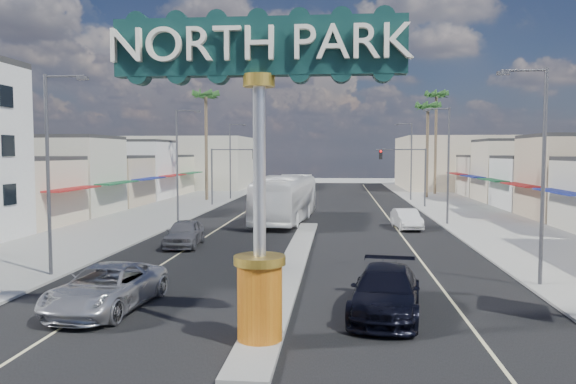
% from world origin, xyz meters
% --- Properties ---
extents(ground, '(160.00, 160.00, 0.00)m').
position_xyz_m(ground, '(0.00, 30.00, 0.00)').
color(ground, gray).
rests_on(ground, ground).
extents(road, '(20.00, 120.00, 0.01)m').
position_xyz_m(road, '(0.00, 30.00, 0.01)').
color(road, black).
rests_on(road, ground).
extents(median_island, '(1.30, 30.00, 0.16)m').
position_xyz_m(median_island, '(0.00, 14.00, 0.08)').
color(median_island, gray).
rests_on(median_island, ground).
extents(sidewalk_left, '(8.00, 120.00, 0.12)m').
position_xyz_m(sidewalk_left, '(-14.00, 30.00, 0.06)').
color(sidewalk_left, gray).
rests_on(sidewalk_left, ground).
extents(sidewalk_right, '(8.00, 120.00, 0.12)m').
position_xyz_m(sidewalk_right, '(14.00, 30.00, 0.06)').
color(sidewalk_right, gray).
rests_on(sidewalk_right, ground).
extents(storefront_row_left, '(12.00, 42.00, 6.00)m').
position_xyz_m(storefront_row_left, '(-24.00, 43.00, 3.00)').
color(storefront_row_left, beige).
rests_on(storefront_row_left, ground).
extents(storefront_row_right, '(12.00, 42.00, 6.00)m').
position_xyz_m(storefront_row_right, '(24.00, 43.00, 3.00)').
color(storefront_row_right, '#B7B29E').
rests_on(storefront_row_right, ground).
extents(backdrop_far_left, '(20.00, 20.00, 8.00)m').
position_xyz_m(backdrop_far_left, '(-22.00, 75.00, 4.00)').
color(backdrop_far_left, '#B7B29E').
rests_on(backdrop_far_left, ground).
extents(backdrop_far_right, '(20.00, 20.00, 8.00)m').
position_xyz_m(backdrop_far_right, '(22.00, 75.00, 4.00)').
color(backdrop_far_right, beige).
rests_on(backdrop_far_right, ground).
extents(gateway_sign, '(8.20, 1.50, 9.15)m').
position_xyz_m(gateway_sign, '(0.00, 1.98, 5.93)').
color(gateway_sign, '#BB4C0E').
rests_on(gateway_sign, median_island).
extents(traffic_signal_left, '(5.09, 0.45, 6.00)m').
position_xyz_m(traffic_signal_left, '(-9.18, 43.99, 4.27)').
color(traffic_signal_left, '#47474C').
rests_on(traffic_signal_left, ground).
extents(traffic_signal_right, '(5.09, 0.45, 6.00)m').
position_xyz_m(traffic_signal_right, '(9.18, 43.99, 4.27)').
color(traffic_signal_right, '#47474C').
rests_on(traffic_signal_right, ground).
extents(streetlight_l_near, '(2.03, 0.22, 9.00)m').
position_xyz_m(streetlight_l_near, '(-10.43, 10.00, 5.07)').
color(streetlight_l_near, '#47474C').
rests_on(streetlight_l_near, ground).
extents(streetlight_l_mid, '(2.03, 0.22, 9.00)m').
position_xyz_m(streetlight_l_mid, '(-10.43, 30.00, 5.07)').
color(streetlight_l_mid, '#47474C').
rests_on(streetlight_l_mid, ground).
extents(streetlight_l_far, '(2.03, 0.22, 9.00)m').
position_xyz_m(streetlight_l_far, '(-10.43, 52.00, 5.07)').
color(streetlight_l_far, '#47474C').
rests_on(streetlight_l_far, ground).
extents(streetlight_r_near, '(2.03, 0.22, 9.00)m').
position_xyz_m(streetlight_r_near, '(10.43, 10.00, 5.07)').
color(streetlight_r_near, '#47474C').
rests_on(streetlight_r_near, ground).
extents(streetlight_r_mid, '(2.03, 0.22, 9.00)m').
position_xyz_m(streetlight_r_mid, '(10.43, 30.00, 5.07)').
color(streetlight_r_mid, '#47474C').
rests_on(streetlight_r_mid, ground).
extents(streetlight_r_far, '(2.03, 0.22, 9.00)m').
position_xyz_m(streetlight_r_far, '(10.43, 52.00, 5.07)').
color(streetlight_r_far, '#47474C').
rests_on(streetlight_r_far, ground).
extents(palm_left_far, '(2.60, 2.60, 13.10)m').
position_xyz_m(palm_left_far, '(-13.00, 50.00, 11.50)').
color(palm_left_far, brown).
rests_on(palm_left_far, ground).
extents(palm_right_mid, '(2.60, 2.60, 12.10)m').
position_xyz_m(palm_right_mid, '(13.00, 56.00, 10.60)').
color(palm_right_mid, brown).
rests_on(palm_right_mid, ground).
extents(palm_right_far, '(2.60, 2.60, 14.10)m').
position_xyz_m(palm_right_far, '(15.00, 62.00, 12.39)').
color(palm_right_far, brown).
rests_on(palm_right_far, ground).
extents(suv_left, '(3.16, 5.92, 1.58)m').
position_xyz_m(suv_left, '(-5.92, 5.10, 0.79)').
color(suv_left, silver).
rests_on(suv_left, ground).
extents(suv_right, '(3.02, 5.86, 1.63)m').
position_xyz_m(suv_right, '(3.88, 5.35, 0.81)').
color(suv_right, black).
rests_on(suv_right, ground).
extents(car_parked_left, '(2.22, 4.83, 1.61)m').
position_xyz_m(car_parked_left, '(-6.85, 18.53, 0.80)').
color(car_parked_left, slate).
rests_on(car_parked_left, ground).
extents(car_parked_right, '(2.01, 4.58, 1.46)m').
position_xyz_m(car_parked_right, '(7.21, 27.56, 0.73)').
color(car_parked_right, silver).
rests_on(car_parked_right, ground).
extents(city_bus, '(4.29, 13.69, 3.75)m').
position_xyz_m(city_bus, '(-2.00, 30.98, 1.88)').
color(city_bus, white).
rests_on(city_bus, ground).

